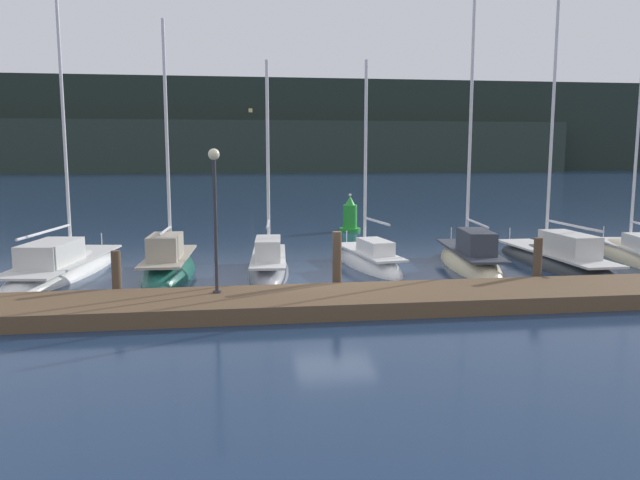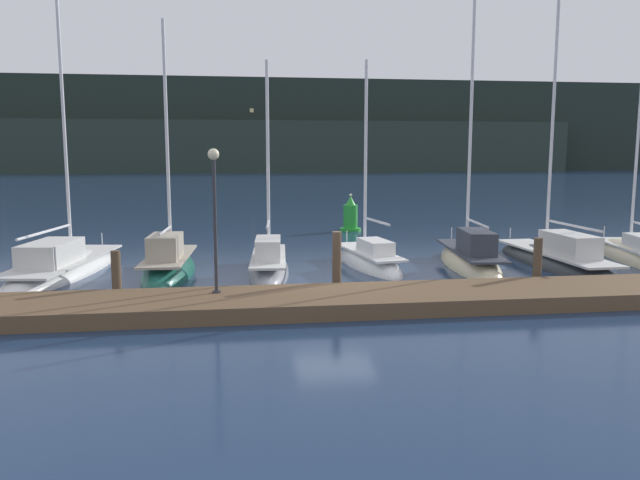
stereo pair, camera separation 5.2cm
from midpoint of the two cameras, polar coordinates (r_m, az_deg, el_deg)
ground_plane at (r=19.87m, az=1.28°, el=-4.78°), size 400.00×400.00×0.00m
dock at (r=17.85m, az=2.36°, el=-5.54°), size 32.51×2.80×0.45m
mooring_pile_1 at (r=19.37m, az=-18.17°, el=-3.20°), size 0.28×0.28×1.55m
mooring_pile_2 at (r=19.28m, az=1.49°, el=-2.16°), size 0.28×0.28×1.99m
mooring_pile_3 at (r=21.40m, az=19.19°, el=-2.03°), size 0.28×0.28×1.67m
sailboat_berth_2 at (r=24.72m, az=-22.49°, el=-2.49°), size 3.57×8.70×11.68m
sailboat_berth_3 at (r=23.13m, az=-13.70°, el=-2.75°), size 2.04×5.92×9.76m
sailboat_berth_4 at (r=22.94m, az=-4.77°, el=-2.67°), size 1.93×6.34×8.34m
sailboat_berth_5 at (r=24.26m, az=4.43°, el=-2.17°), size 2.30×5.85×8.56m
sailboat_berth_6 at (r=24.70m, az=13.49°, el=-2.06°), size 2.45×6.95×11.02m
sailboat_berth_7 at (r=25.97m, az=20.66°, el=-1.88°), size 2.05×8.27×11.60m
sailboat_berth_8 at (r=28.49m, az=26.86°, el=-1.50°), size 2.81×7.11×10.50m
channel_buoy at (r=34.95m, az=2.71°, el=2.14°), size 1.19×1.19×2.09m
dock_lamppost at (r=17.63m, az=-9.68°, el=3.86°), size 0.32×0.32×4.07m
hillside_backdrop at (r=140.44m, az=-7.13°, el=9.99°), size 240.00×23.00×19.77m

